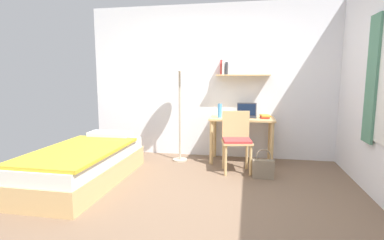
# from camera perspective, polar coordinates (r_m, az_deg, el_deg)

# --- Properties ---
(ground_plane) EXTENTS (5.28, 5.28, 0.00)m
(ground_plane) POSITION_cam_1_polar(r_m,az_deg,el_deg) (3.41, 0.27, -15.58)
(ground_plane) COLOR brown
(wall_back) EXTENTS (4.40, 0.27, 2.60)m
(wall_back) POSITION_cam_1_polar(r_m,az_deg,el_deg) (5.12, 4.54, 7.39)
(wall_back) COLOR white
(wall_back) RESTS_ON ground_plane
(bed) EXTENTS (0.94, 1.97, 0.54)m
(bed) POSITION_cam_1_polar(r_m,az_deg,el_deg) (4.17, -20.13, -8.12)
(bed) COLOR tan
(bed) RESTS_ON ground_plane
(desk) EXTENTS (1.03, 0.55, 0.73)m
(desk) POSITION_cam_1_polar(r_m,az_deg,el_deg) (4.83, 9.62, -1.20)
(desk) COLOR tan
(desk) RESTS_ON ground_plane
(desk_chair) EXTENTS (0.48, 0.45, 0.89)m
(desk_chair) POSITION_cam_1_polar(r_m,az_deg,el_deg) (4.36, 8.62, -3.49)
(desk_chair) COLOR tan
(desk_chair) RESTS_ON ground_plane
(standing_lamp) EXTENTS (0.39, 0.39, 1.70)m
(standing_lamp) POSITION_cam_1_polar(r_m,az_deg,el_deg) (4.78, -2.44, 9.65)
(standing_lamp) COLOR #B2A893
(standing_lamp) RESTS_ON ground_plane
(laptop) EXTENTS (0.32, 0.24, 0.23)m
(laptop) POSITION_cam_1_polar(r_m,az_deg,el_deg) (4.89, 10.53, 1.25)
(laptop) COLOR #2D2D33
(laptop) RESTS_ON desk
(water_bottle) EXTENTS (0.07, 0.07, 0.22)m
(water_bottle) POSITION_cam_1_polar(r_m,az_deg,el_deg) (4.76, 5.40, 1.82)
(water_bottle) COLOR #4C99DB
(water_bottle) RESTS_ON desk
(book_stack) EXTENTS (0.18, 0.25, 0.05)m
(book_stack) POSITION_cam_1_polar(r_m,az_deg,el_deg) (4.81, 13.97, 0.66)
(book_stack) COLOR #D13D38
(book_stack) RESTS_ON desk
(handbag) EXTENTS (0.29, 0.12, 0.41)m
(handbag) POSITION_cam_1_polar(r_m,az_deg,el_deg) (4.22, 13.63, -9.05)
(handbag) COLOR gray
(handbag) RESTS_ON ground_plane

